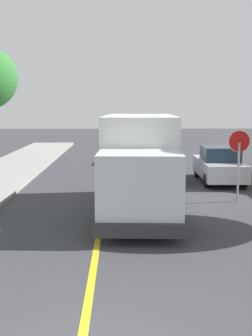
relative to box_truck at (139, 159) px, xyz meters
The scene contains 6 objects.
centre_line_yellow 2.41m from the box_truck, 139.31° to the left, with size 0.16×56.00×0.01m, color gold.
box_truck is the anchor object (origin of this frame).
parked_car_near 6.28m from the box_truck, 79.15° to the left, with size 1.86×4.42×1.67m.
parked_car_mid 11.94m from the box_truck, 87.63° to the left, with size 1.94×4.45×1.67m.
parked_van_across 6.74m from the box_truck, 53.72° to the left, with size 1.90×4.44×1.67m.
stop_sign 3.91m from the box_truck, 18.83° to the left, with size 0.80×0.10×2.65m.
Camera 1 is at (0.58, -5.50, 3.57)m, focal length 46.37 mm.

